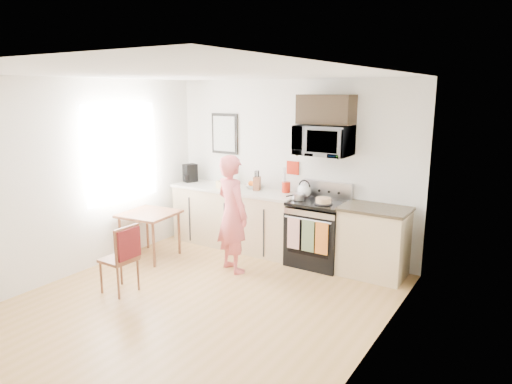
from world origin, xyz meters
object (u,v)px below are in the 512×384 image
Objects in this scene: range at (318,235)px; chair at (125,251)px; person at (232,214)px; dining_table at (149,218)px; cake at (323,201)px; microwave at (324,141)px.

chair is (-1.53, -2.16, 0.12)m from range.
person is (-0.89, -0.84, 0.37)m from range.
range is 2.47m from dining_table.
person is at bearing -144.50° from cake.
range is 4.57× the size of cake.
range is 1.59× the size of dining_table.
cake is at bearing 51.74° from chair.
microwave reaches higher than range.
dining_table is 1.28m from chair.
microwave is 2.99m from chair.
chair is 3.41× the size of cake.
person reaches higher than cake.
microwave is at bearing 28.06° from dining_table.
cake is at bearing -43.98° from range.
range is 0.72× the size of person.
person is at bearing -136.85° from range.
person is at bearing 10.29° from dining_table.
cake is (0.12, -0.11, 0.53)m from range.
person is 2.20× the size of dining_table.
dining_table is 2.88× the size of cake.
chair is at bearing -129.00° from cake.
person reaches higher than range.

